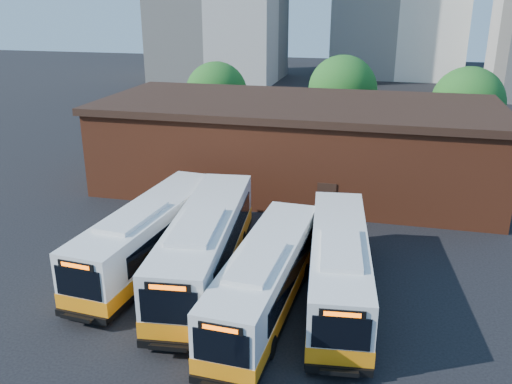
% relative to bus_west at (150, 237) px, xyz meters
% --- Properties ---
extents(ground, '(220.00, 220.00, 0.00)m').
position_rel_bus_west_xyz_m(ground, '(5.29, -5.45, -1.57)').
color(ground, black).
extents(bus_west, '(3.69, 12.88, 3.46)m').
position_rel_bus_west_xyz_m(bus_west, '(0.00, 0.00, 0.00)').
color(bus_west, silver).
rests_on(bus_west, ground).
extents(bus_midwest, '(4.16, 13.61, 3.66)m').
position_rel_bus_west_xyz_m(bus_midwest, '(3.33, -0.70, 0.09)').
color(bus_midwest, silver).
rests_on(bus_midwest, ground).
extents(bus_mideast, '(3.07, 12.14, 3.28)m').
position_rel_bus_west_xyz_m(bus_mideast, '(6.92, -3.00, -0.08)').
color(bus_mideast, silver).
rests_on(bus_mideast, ground).
extents(bus_east, '(3.86, 12.54, 3.37)m').
position_rel_bus_west_xyz_m(bus_east, '(9.98, -1.09, -0.04)').
color(bus_east, silver).
rests_on(bus_east, ground).
extents(depot_building, '(28.60, 12.60, 6.40)m').
position_rel_bus_west_xyz_m(depot_building, '(5.29, 14.55, 1.68)').
color(depot_building, brown).
rests_on(depot_building, ground).
extents(tree_west, '(6.00, 6.00, 7.65)m').
position_rel_bus_west_xyz_m(tree_west, '(-4.71, 26.55, 3.07)').
color(tree_west, '#382314').
rests_on(tree_west, ground).
extents(tree_mid, '(6.56, 6.56, 8.36)m').
position_rel_bus_west_xyz_m(tree_mid, '(7.29, 28.55, 3.51)').
color(tree_mid, '#382314').
rests_on(tree_mid, ground).
extents(tree_east, '(6.24, 6.24, 7.96)m').
position_rel_bus_west_xyz_m(tree_east, '(18.29, 25.55, 3.26)').
color(tree_east, '#382314').
rests_on(tree_east, ground).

